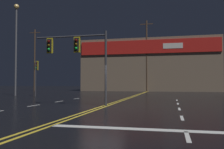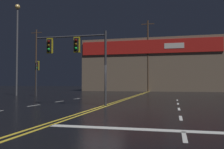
# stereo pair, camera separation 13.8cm
# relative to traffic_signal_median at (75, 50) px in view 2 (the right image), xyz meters

# --- Properties ---
(ground_plane) EXTENTS (200.00, 200.00, 0.00)m
(ground_plane) POSITION_rel_traffic_signal_median_xyz_m (1.94, -0.64, -3.51)
(ground_plane) COLOR black
(road_markings) EXTENTS (13.07, 60.00, 0.01)m
(road_markings) POSITION_rel_traffic_signal_median_xyz_m (2.70, -1.76, -3.51)
(road_markings) COLOR gold
(road_markings) RESTS_ON ground
(traffic_signal_median) EXTENTS (4.76, 0.36, 4.62)m
(traffic_signal_median) POSITION_rel_traffic_signal_median_xyz_m (0.00, 0.00, 0.00)
(traffic_signal_median) COLOR #38383D
(traffic_signal_median) RESTS_ON ground
(traffic_signal_corner_northwest) EXTENTS (0.42, 0.36, 3.79)m
(traffic_signal_corner_northwest) POSITION_rel_traffic_signal_median_xyz_m (-8.21, 9.36, -0.73)
(traffic_signal_corner_northwest) COLOR #38383D
(traffic_signal_corner_northwest) RESTS_ON ground
(streetlight_near_right) EXTENTS (0.56, 0.56, 10.43)m
(streetlight_near_right) POSITION_rel_traffic_signal_median_xyz_m (-11.22, 10.12, 3.05)
(streetlight_near_right) COLOR #59595E
(streetlight_near_right) RESTS_ON ground
(building_backdrop) EXTENTS (24.14, 10.23, 9.24)m
(building_backdrop) POSITION_rel_traffic_signal_median_xyz_m (1.94, 32.81, 1.12)
(building_backdrop) COLOR #7A6651
(building_backdrop) RESTS_ON ground
(utility_pole_row) EXTENTS (44.54, 0.26, 12.14)m
(utility_pole_row) POSITION_rel_traffic_signal_median_xyz_m (0.21, 27.90, 2.26)
(utility_pole_row) COLOR #4C3828
(utility_pole_row) RESTS_ON ground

